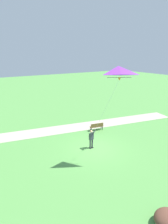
% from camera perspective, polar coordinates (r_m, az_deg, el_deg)
% --- Properties ---
extents(ground_plane, '(120.00, 120.00, 0.00)m').
position_cam_1_polar(ground_plane, '(16.96, 3.55, -11.33)').
color(ground_plane, '#569947').
extents(walkway_path, '(8.82, 31.82, 0.02)m').
position_cam_1_polar(walkway_path, '(20.82, -10.72, -5.85)').
color(walkway_path, '#B7AD99').
rests_on(walkway_path, ground).
extents(person_kite_flyer, '(0.62, 0.52, 1.83)m').
position_cam_1_polar(person_kite_flyer, '(16.56, 2.34, -7.97)').
color(person_kite_flyer, '#232328').
rests_on(person_kite_flyer, ground).
extents(flying_kite, '(2.93, 1.98, 5.48)m').
position_cam_1_polar(flying_kite, '(13.31, 10.56, 11.58)').
color(flying_kite, purple).
extents(park_bench_near_walkway, '(0.73, 1.56, 0.88)m').
position_cam_1_polar(park_bench_near_walkway, '(20.51, 3.96, -4.41)').
color(park_bench_near_walkway, brown).
rests_on(park_bench_near_walkway, ground).
extents(lakeside_shrub, '(1.23, 1.43, 0.77)m').
position_cam_1_polar(lakeside_shrub, '(11.33, 24.57, -27.99)').
color(lakeside_shrub, brown).
rests_on(lakeside_shrub, ground).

